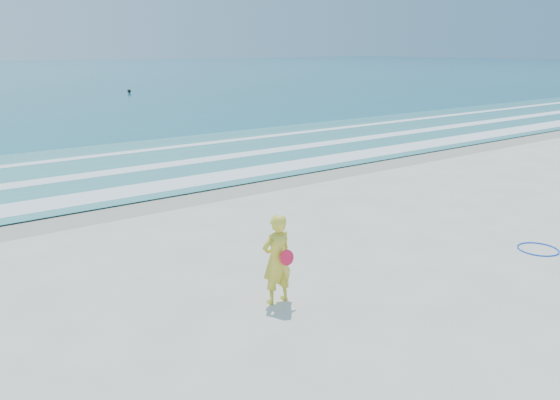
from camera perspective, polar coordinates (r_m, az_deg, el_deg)
ground at (r=9.84m, az=14.36°, el=-10.69°), size 400.00×400.00×0.00m
wet_sand at (r=16.59m, az=-10.31°, el=0.43°), size 400.00×2.40×0.00m
shallow at (r=21.07m, az=-16.44°, el=3.39°), size 400.00×10.00×0.01m
foam_near at (r=17.72m, az=-12.21°, el=1.47°), size 400.00×1.40×0.01m
foam_mid at (r=20.34m, az=-15.64°, el=3.05°), size 400.00×0.90×0.01m
foam_far at (r=23.40m, az=-18.61°, el=4.40°), size 400.00×0.60×0.01m
hoop at (r=13.30m, az=25.37°, el=-4.66°), size 1.02×1.02×0.03m
buoy at (r=55.96m, az=-15.48°, el=10.92°), size 0.36×0.36×0.36m
woman at (r=9.37m, az=-0.33°, el=-6.21°), size 0.58×0.41×1.59m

